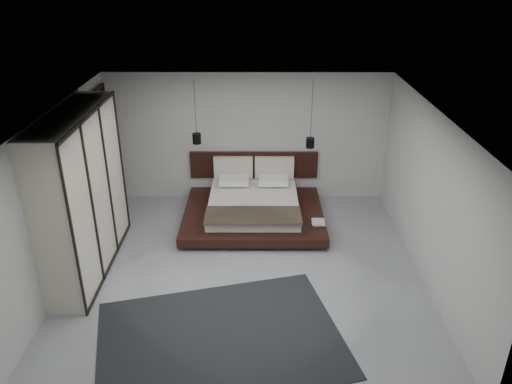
{
  "coord_description": "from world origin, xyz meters",
  "views": [
    {
      "loc": [
        0.22,
        -7.23,
        4.93
      ],
      "look_at": [
        0.19,
        1.2,
        0.95
      ],
      "focal_mm": 35.0,
      "sensor_mm": 36.0,
      "label": 1
    }
  ],
  "objects_px": {
    "bed": "(253,206)",
    "wardrobe": "(81,194)",
    "lattice_screen": "(105,151)",
    "pendant_right": "(310,142)",
    "rug": "(220,338)",
    "pendant_left": "(197,138)"
  },
  "relations": [
    {
      "from": "lattice_screen",
      "to": "rug",
      "type": "xyz_separation_m",
      "value": [
        2.64,
        -4.15,
        -1.29
      ]
    },
    {
      "from": "bed",
      "to": "pendant_right",
      "type": "xyz_separation_m",
      "value": [
        1.15,
        0.44,
        1.23
      ]
    },
    {
      "from": "bed",
      "to": "wardrobe",
      "type": "bearing_deg",
      "value": -148.69
    },
    {
      "from": "lattice_screen",
      "to": "pendant_right",
      "type": "relative_size",
      "value": 1.87
    },
    {
      "from": "pendant_right",
      "to": "wardrobe",
      "type": "distance_m",
      "value": 4.53
    },
    {
      "from": "wardrobe",
      "to": "bed",
      "type": "bearing_deg",
      "value": 31.31
    },
    {
      "from": "lattice_screen",
      "to": "wardrobe",
      "type": "xyz_separation_m",
      "value": [
        0.25,
        -2.26,
        0.08
      ]
    },
    {
      "from": "pendant_right",
      "to": "lattice_screen",
      "type": "bearing_deg",
      "value": 178.65
    },
    {
      "from": "lattice_screen",
      "to": "pendant_left",
      "type": "distance_m",
      "value": 1.96
    },
    {
      "from": "pendant_right",
      "to": "wardrobe",
      "type": "relative_size",
      "value": 0.49
    },
    {
      "from": "wardrobe",
      "to": "rug",
      "type": "distance_m",
      "value": 3.34
    },
    {
      "from": "lattice_screen",
      "to": "pendant_left",
      "type": "height_order",
      "value": "pendant_left"
    },
    {
      "from": "pendant_left",
      "to": "pendant_right",
      "type": "xyz_separation_m",
      "value": [
        2.3,
        0.0,
        -0.09
      ]
    },
    {
      "from": "bed",
      "to": "rug",
      "type": "height_order",
      "value": "bed"
    },
    {
      "from": "bed",
      "to": "rug",
      "type": "xyz_separation_m",
      "value": [
        -0.45,
        -3.61,
        -0.28
      ]
    },
    {
      "from": "pendant_right",
      "to": "rug",
      "type": "xyz_separation_m",
      "value": [
        -1.6,
        -4.05,
        -1.51
      ]
    },
    {
      "from": "bed",
      "to": "pendant_left",
      "type": "xyz_separation_m",
      "value": [
        -1.15,
        0.44,
        1.32
      ]
    },
    {
      "from": "pendant_left",
      "to": "rug",
      "type": "relative_size",
      "value": 0.38
    },
    {
      "from": "wardrobe",
      "to": "pendant_right",
      "type": "bearing_deg",
      "value": 28.54
    },
    {
      "from": "lattice_screen",
      "to": "bed",
      "type": "relative_size",
      "value": 0.93
    },
    {
      "from": "lattice_screen",
      "to": "pendant_right",
      "type": "bearing_deg",
      "value": -1.35
    },
    {
      "from": "lattice_screen",
      "to": "rug",
      "type": "height_order",
      "value": "lattice_screen"
    }
  ]
}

